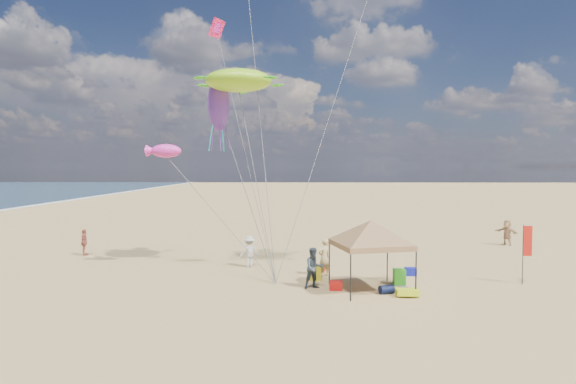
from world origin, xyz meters
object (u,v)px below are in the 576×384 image
(chair_yellow, at_px, (315,273))
(chair_green, at_px, (399,277))
(canopy_tent, at_px, (371,223))
(feather_flag, at_px, (526,244))
(person_near_a, at_px, (324,257))
(person_far_c, at_px, (507,232))
(cooler_blue, at_px, (410,272))
(person_far_a, at_px, (84,242))
(cooler_red, at_px, (336,286))
(person_near_b, at_px, (314,268))
(beach_cart, at_px, (407,292))
(person_near_c, at_px, (249,252))

(chair_yellow, bearing_deg, chair_green, -12.19)
(canopy_tent, height_order, chair_green, canopy_tent)
(canopy_tent, distance_m, feather_flag, 7.22)
(person_near_a, distance_m, person_far_c, 15.79)
(cooler_blue, bearing_deg, person_far_a, 164.73)
(canopy_tent, xyz_separation_m, chair_yellow, (-2.27, 1.80, -2.53))
(person_near_a, bearing_deg, feather_flag, 132.77)
(chair_green, relative_size, chair_yellow, 1.00)
(cooler_blue, distance_m, person_far_a, 18.76)
(person_near_a, bearing_deg, chair_green, 115.98)
(cooler_blue, relative_size, person_near_a, 0.30)
(cooler_blue, distance_m, person_far_c, 12.51)
(canopy_tent, xyz_separation_m, feather_flag, (7.06, 1.13, -1.07))
(cooler_red, relative_size, person_near_b, 0.31)
(cooler_red, distance_m, person_far_a, 16.26)
(feather_flag, bearing_deg, person_near_b, -174.89)
(person_near_b, bearing_deg, chair_yellow, 64.51)
(chair_yellow, bearing_deg, person_far_c, 37.87)
(feather_flag, height_order, chair_green, feather_flag)
(person_near_a, bearing_deg, person_near_b, 38.47)
(feather_flag, distance_m, beach_cart, 6.32)
(chair_yellow, height_order, person_near_c, person_near_c)
(chair_yellow, height_order, person_far_c, person_far_c)
(chair_green, distance_m, beach_cart, 2.04)
(beach_cart, relative_size, person_far_a, 0.58)
(feather_flag, bearing_deg, canopy_tent, -170.90)
(person_far_c, bearing_deg, cooler_red, -82.10)
(canopy_tent, distance_m, person_near_c, 7.63)
(cooler_red, height_order, person_near_c, person_near_c)
(cooler_red, height_order, chair_yellow, chair_yellow)
(person_near_b, bearing_deg, canopy_tent, -28.00)
(canopy_tent, bearing_deg, cooler_red, 179.51)
(person_near_a, bearing_deg, cooler_blue, 145.69)
(chair_yellow, distance_m, person_far_c, 16.64)
(beach_cart, height_order, person_near_c, person_near_c)
(canopy_tent, bearing_deg, chair_green, 34.92)
(canopy_tent, relative_size, chair_green, 7.78)
(chair_green, height_order, person_near_a, person_near_a)
(person_near_a, bearing_deg, beach_cart, 93.15)
(cooler_red, height_order, person_near_b, person_near_b)
(beach_cart, relative_size, person_near_a, 0.49)
(chair_green, bearing_deg, feather_flag, 1.33)
(person_far_a, xyz_separation_m, person_far_c, (26.59, 4.22, 0.09))
(cooler_blue, xyz_separation_m, person_far_a, (-18.09, 4.94, 0.59))
(cooler_red, bearing_deg, beach_cart, -20.49)
(feather_flag, bearing_deg, chair_yellow, 175.89)
(beach_cart, bearing_deg, person_far_a, 152.65)
(person_near_b, bearing_deg, person_near_a, 55.13)
(person_near_a, distance_m, person_near_b, 2.38)
(person_near_b, bearing_deg, chair_green, -10.56)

